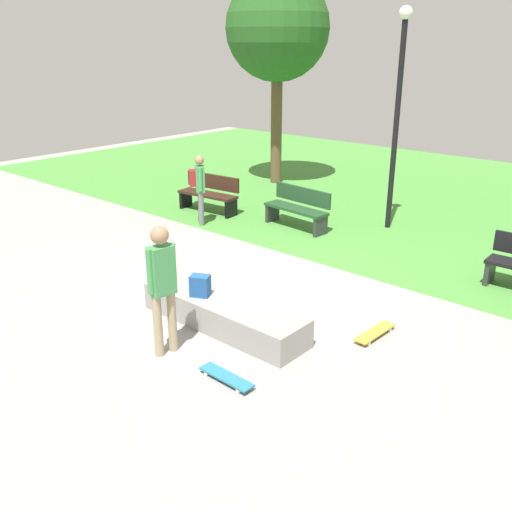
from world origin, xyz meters
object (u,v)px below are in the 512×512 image
object	(u,v)px
park_bench_far_right	(298,207)
park_bench_by_oak	(209,193)
backpack_on_ledge	(200,286)
pedestrian_with_backpack	(199,184)
skateboard_by_ledge	(226,377)
concrete_ledge	(224,313)
lamp_post	(398,101)
skateboard_spare	(375,332)
skater_performing_trick	(162,280)
tree_young_birch	(278,29)

from	to	relation	value
park_bench_far_right	park_bench_by_oak	size ratio (longest dim) A/B	1.00
backpack_on_ledge	pedestrian_with_backpack	bearing A→B (deg)	110.71
park_bench_by_oak	pedestrian_with_backpack	bearing A→B (deg)	-56.71
skateboard_by_ledge	park_bench_far_right	xyz separation A→B (m)	(-3.12, 5.59, 0.42)
concrete_ledge	lamp_post	size ratio (longest dim) A/B	0.59
lamp_post	skateboard_spare	bearing A→B (deg)	-63.16
backpack_on_ledge	park_bench_by_oak	distance (m)	5.94
park_bench_far_right	pedestrian_with_backpack	world-z (taller)	pedestrian_with_backpack
backpack_on_ledge	skater_performing_trick	world-z (taller)	skater_performing_trick
tree_young_birch	pedestrian_with_backpack	distance (m)	5.68
backpack_on_ledge	skateboard_spare	xyz separation A→B (m)	(2.23, 1.30, -0.52)
park_bench_by_oak	pedestrian_with_backpack	xyz separation A→B (m)	(0.57, -0.87, 0.47)
park_bench_far_right	skateboard_spare	bearing A→B (deg)	-40.48
skater_performing_trick	pedestrian_with_backpack	distance (m)	5.83
skateboard_spare	lamp_post	bearing A→B (deg)	116.84
lamp_post	backpack_on_ledge	bearing A→B (deg)	-88.53
backpack_on_ledge	skateboard_by_ledge	xyz separation A→B (m)	(1.42, -0.93, -0.52)
skater_performing_trick	skateboard_by_ledge	world-z (taller)	skater_performing_trick
skater_performing_trick	pedestrian_with_backpack	size ratio (longest dim) A/B	1.13
park_bench_far_right	tree_young_birch	size ratio (longest dim) A/B	0.28
skater_performing_trick	skateboard_spare	distance (m)	3.13
skateboard_spare	backpack_on_ledge	bearing A→B (deg)	-149.79
skateboard_by_ledge	lamp_post	bearing A→B (deg)	102.78
tree_young_birch	pedestrian_with_backpack	size ratio (longest dim) A/B	3.62
concrete_ledge	lamp_post	distance (m)	6.48
skater_performing_trick	park_bench_by_oak	world-z (taller)	skater_performing_trick
pedestrian_with_backpack	skater_performing_trick	bearing A→B (deg)	-48.19
concrete_ledge	skater_performing_trick	distance (m)	1.36
concrete_ledge	pedestrian_with_backpack	distance (m)	5.19
lamp_post	pedestrian_with_backpack	xyz separation A→B (m)	(-3.41, -2.63, -1.84)
concrete_ledge	backpack_on_ledge	xyz separation A→B (m)	(-0.38, -0.10, 0.37)
tree_young_birch	lamp_post	size ratio (longest dim) A/B	1.24
backpack_on_ledge	pedestrian_with_backpack	size ratio (longest dim) A/B	0.20
park_bench_far_right	lamp_post	world-z (taller)	lamp_post
backpack_on_ledge	tree_young_birch	xyz separation A→B (m)	(-4.89, 7.78, 3.71)
concrete_ledge	lamp_post	bearing A→B (deg)	95.14
park_bench_by_oak	tree_young_birch	xyz separation A→B (m)	(-0.75, 3.52, 3.81)
concrete_ledge	lamp_post	xyz separation A→B (m)	(-0.53, 5.92, 2.58)
backpack_on_ledge	skateboard_spare	size ratio (longest dim) A/B	0.40
skateboard_by_ledge	park_bench_by_oak	xyz separation A→B (m)	(-5.56, 5.19, 0.42)
skater_performing_trick	tree_young_birch	distance (m)	10.67
skateboard_spare	skateboard_by_ledge	bearing A→B (deg)	-109.92
backpack_on_ledge	tree_young_birch	size ratio (longest dim) A/B	0.06
skateboard_by_ledge	skateboard_spare	xyz separation A→B (m)	(0.81, 2.23, 0.00)
park_bench_by_oak	pedestrian_with_backpack	world-z (taller)	pedestrian_with_backpack
skateboard_by_ledge	skateboard_spare	size ratio (longest dim) A/B	1.00
park_bench_by_oak	skateboard_spare	bearing A→B (deg)	-24.91
backpack_on_ledge	park_bench_by_oak	world-z (taller)	park_bench_by_oak
tree_young_birch	lamp_post	world-z (taller)	tree_young_birch
skater_performing_trick	skateboard_spare	world-z (taller)	skater_performing_trick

